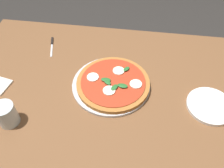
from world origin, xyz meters
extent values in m
plane|color=#2D2B28|center=(0.00, 0.00, 0.00)|extent=(6.00, 6.00, 0.00)
cube|color=brown|center=(0.00, 0.00, 0.71)|extent=(1.42, 0.89, 0.04)
cube|color=brown|center=(-0.63, 0.36, 0.34)|extent=(0.07, 0.07, 0.69)
cube|color=brown|center=(0.63, 0.36, 0.34)|extent=(0.07, 0.07, 0.69)
cylinder|color=silver|center=(0.00, 0.02, 0.73)|extent=(0.34, 0.34, 0.01)
cylinder|color=#B27033|center=(0.01, 0.01, 0.75)|extent=(0.32, 0.32, 0.02)
cylinder|color=#B7381E|center=(0.01, 0.01, 0.76)|extent=(0.28, 0.28, 0.00)
cylinder|color=white|center=(0.11, 0.01, 0.76)|extent=(0.05, 0.05, 0.00)
cylinder|color=white|center=(0.02, 0.08, 0.76)|extent=(0.05, 0.05, 0.00)
cylinder|color=white|center=(-0.08, 0.02, 0.76)|extent=(0.05, 0.05, 0.00)
cylinder|color=white|center=(0.00, -0.04, 0.76)|extent=(0.05, 0.05, 0.00)
ellipsoid|color=#286B2D|center=(0.06, 0.09, 0.77)|extent=(0.03, 0.04, 0.00)
ellipsoid|color=#286B2D|center=(0.05, -0.01, 0.77)|extent=(0.05, 0.03, 0.00)
ellipsoid|color=#286B2D|center=(-0.01, 0.00, 0.77)|extent=(0.04, 0.04, 0.00)
ellipsoid|color=#286B2D|center=(0.02, -0.03, 0.77)|extent=(0.04, 0.04, 0.00)
ellipsoid|color=#286B2D|center=(-0.02, 0.01, 0.77)|extent=(0.04, 0.02, 0.00)
cylinder|color=white|center=(0.42, -0.04, 0.73)|extent=(0.19, 0.19, 0.01)
cube|color=black|center=(-0.36, 0.28, 0.73)|extent=(0.03, 0.06, 0.01)
cube|color=silver|center=(-0.34, 0.21, 0.73)|extent=(0.03, 0.10, 0.00)
cylinder|color=silver|center=(-0.36, -0.22, 0.77)|extent=(0.08, 0.08, 0.09)
camera|label=1|loc=(0.10, -0.66, 1.51)|focal=37.77mm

